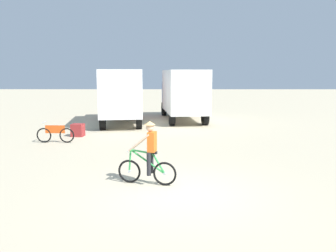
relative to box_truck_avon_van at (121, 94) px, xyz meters
The scene contains 6 objects.
ground_plane 13.18m from the box_truck_avon_van, 75.43° to the right, with size 120.00×120.00×0.00m, color beige.
box_truck_avon_van is the anchor object (origin of this frame).
box_truck_white_box 4.23m from the box_truck_avon_van, 20.72° to the left, with size 3.10×6.97×3.35m.
cyclist_orange_shirt 12.21m from the box_truck_avon_van, 78.25° to the right, with size 1.70×0.59×1.82m.
bicycle_spare 6.59m from the box_truck_avon_van, 109.58° to the right, with size 1.73×0.50×0.97m.
supply_crate 4.97m from the box_truck_avon_van, 109.23° to the right, with size 0.51×0.58×0.63m, color #9E2D2D.
Camera 1 is at (-0.20, -8.59, 3.12)m, focal length 36.28 mm.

